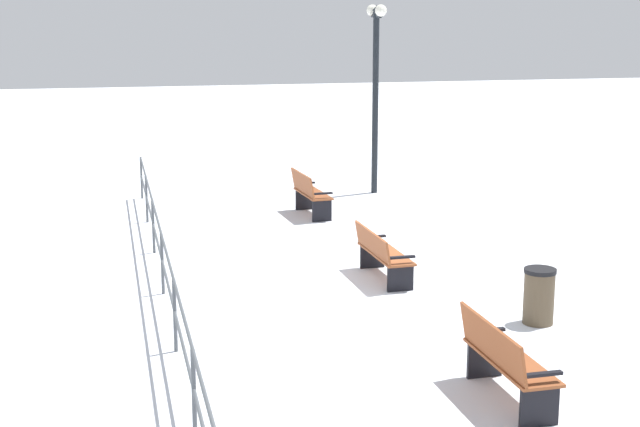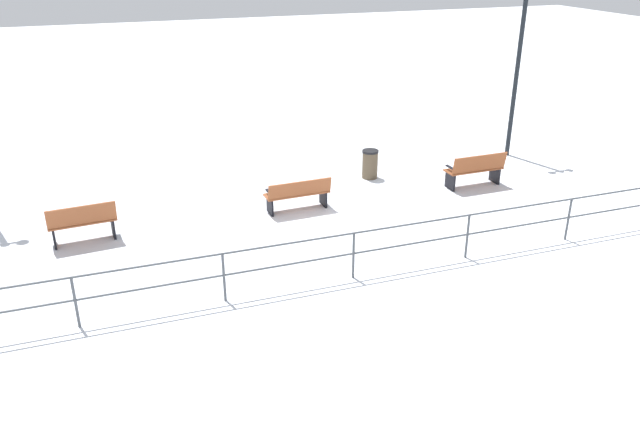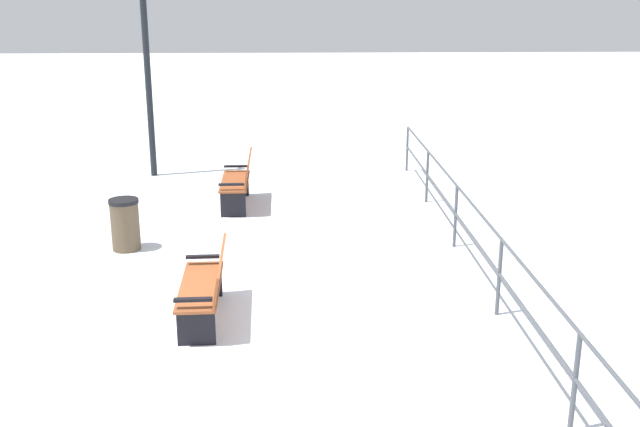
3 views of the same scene
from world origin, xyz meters
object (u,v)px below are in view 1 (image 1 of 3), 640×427
bench_third (310,193)px  lamppost_middle (376,71)px  bench_nearest (504,360)px  bench_second (382,253)px  trash_bin (539,296)px

bench_third → lamppost_middle: bearing=41.4°
bench_nearest → lamppost_middle: lamppost_middle is taller
bench_nearest → bench_second: bench_nearest is taller
bench_second → lamppost_middle: lamppost_middle is taller
lamppost_middle → bench_nearest: bearing=-99.5°
bench_nearest → trash_bin: bearing=55.1°
lamppost_middle → trash_bin: 10.05m
bench_second → bench_third: 4.97m
bench_second → trash_bin: size_ratio=2.01×
bench_nearest → lamppost_middle: size_ratio=0.36×
bench_nearest → trash_bin: 2.85m
bench_second → bench_third: (-0.11, 4.97, 0.05)m
bench_third → lamppost_middle: (2.08, 2.16, 2.43)m
bench_nearest → bench_second: (0.05, 4.97, -0.05)m
bench_nearest → bench_second: bearing=88.2°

